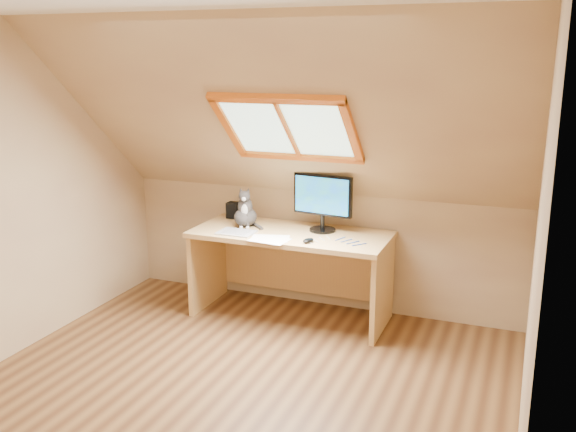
% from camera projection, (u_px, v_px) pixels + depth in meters
% --- Properties ---
extents(ground, '(3.50, 3.50, 0.00)m').
position_uv_depth(ground, '(229.00, 398.00, 4.12)').
color(ground, brown).
rests_on(ground, ground).
extents(room_shell, '(3.52, 3.52, 2.41)m').
position_uv_depth(room_shell, '(216.00, 182.00, 3.69)').
color(room_shell, tan).
rests_on(room_shell, ground).
extents(desk, '(1.61, 0.71, 0.74)m').
position_uv_depth(desk, '(294.00, 256.00, 5.34)').
color(desk, tan).
rests_on(desk, ground).
extents(monitor, '(0.51, 0.21, 0.47)m').
position_uv_depth(monitor, '(323.00, 199.00, 5.19)').
color(monitor, black).
rests_on(monitor, desk).
extents(cat, '(0.25, 0.27, 0.34)m').
position_uv_depth(cat, '(245.00, 212.00, 5.37)').
color(cat, '#403B39').
rests_on(cat, desk).
extents(desk_speaker, '(0.10, 0.10, 0.14)m').
position_uv_depth(desk_speaker, '(233.00, 210.00, 5.66)').
color(desk_speaker, black).
rests_on(desk_speaker, desk).
extents(graphics_tablet, '(0.30, 0.21, 0.01)m').
position_uv_depth(graphics_tablet, '(236.00, 233.00, 5.19)').
color(graphics_tablet, '#B2B2B7').
rests_on(graphics_tablet, desk).
extents(mouse, '(0.10, 0.12, 0.03)m').
position_uv_depth(mouse, '(308.00, 240.00, 4.93)').
color(mouse, black).
rests_on(mouse, desk).
extents(papers, '(0.33, 0.27, 0.00)m').
position_uv_depth(papers, '(269.00, 239.00, 5.02)').
color(papers, white).
rests_on(papers, desk).
extents(cables, '(0.51, 0.26, 0.01)m').
position_uv_depth(cables, '(337.00, 241.00, 4.96)').
color(cables, silver).
rests_on(cables, desk).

